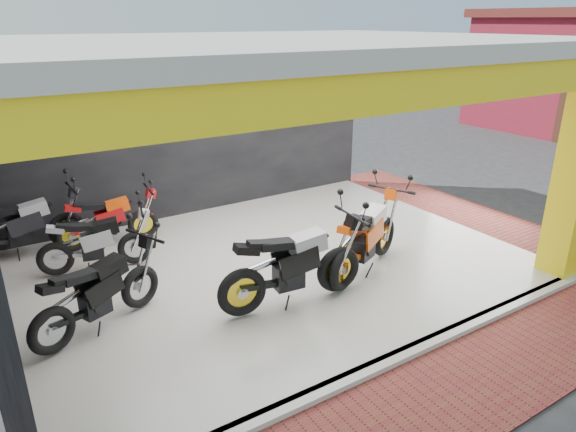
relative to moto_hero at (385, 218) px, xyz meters
name	(u,v)px	position (x,y,z in m)	size (l,w,h in m)	color
ground	(349,321)	(-1.70, -1.20, -0.80)	(80.00, 80.00, 0.00)	#2D2D30
showroom_floor	(275,264)	(-1.70, 0.80, -0.75)	(8.00, 6.00, 0.10)	white
showroom_ceiling	(273,44)	(-1.70, 0.80, 2.80)	(8.40, 6.40, 0.20)	beige
back_wall	(196,133)	(-1.70, 3.90, 0.95)	(8.20, 0.20, 3.50)	black
header_beam_front	(426,87)	(-1.70, -2.20, 2.50)	(8.40, 0.30, 0.40)	yellow
header_beam_right	(456,56)	(2.30, 0.80, 2.50)	(0.30, 6.40, 0.40)	yellow
floor_kerb	(402,356)	(-1.70, -2.22, -0.75)	(8.00, 0.20, 0.10)	white
paver_front	(452,395)	(-1.70, -3.00, -0.78)	(9.00, 1.40, 0.03)	maroon
paver_right	(463,212)	(3.10, 0.80, -0.78)	(1.40, 7.00, 0.03)	maroon
moto_hero	(385,218)	(0.00, 0.00, 0.00)	(2.29, 0.85, 1.40)	#DA4809
moto_row_a	(339,248)	(-1.44, -0.59, 0.02)	(2.36, 0.87, 1.44)	black
moto_row_b	(138,268)	(-4.05, 0.57, -0.07)	(2.06, 0.76, 1.26)	black
moto_row_c	(142,210)	(-3.24, 2.94, -0.12)	(1.89, 0.70, 1.15)	#B11215
moto_row_d	(133,232)	(-3.69, 1.98, -0.12)	(1.88, 0.70, 1.15)	#ACAEB4
moto_row_e	(64,213)	(-4.50, 3.30, -0.05)	(2.14, 0.79, 1.31)	black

